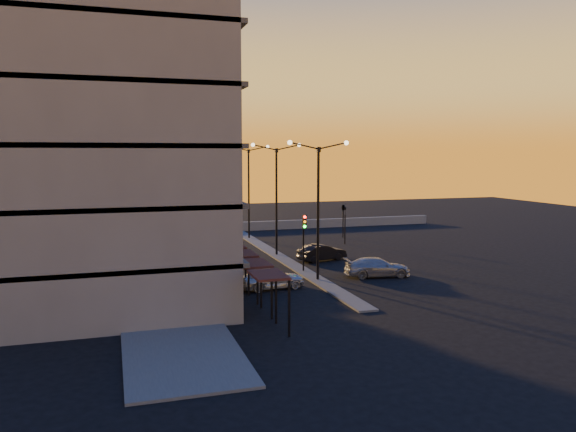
{
  "coord_description": "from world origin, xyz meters",
  "views": [
    {
      "loc": [
        -13.16,
        -35.14,
        8.61
      ],
      "look_at": [
        -0.05,
        6.6,
        3.76
      ],
      "focal_mm": 35.0,
      "sensor_mm": 36.0,
      "label": 1
    }
  ],
  "objects_px": {
    "car_sedan": "(322,252)",
    "traffic_light_main": "(304,233)",
    "car_hatchback": "(271,278)",
    "streetlamp_mid": "(276,190)",
    "car_wagon": "(377,267)"
  },
  "relations": [
    {
      "from": "streetlamp_mid",
      "to": "car_hatchback",
      "type": "xyz_separation_m",
      "value": [
        -3.62,
        -11.2,
        -4.87
      ]
    },
    {
      "from": "traffic_light_main",
      "to": "car_hatchback",
      "type": "xyz_separation_m",
      "value": [
        -3.62,
        -4.07,
        -2.17
      ]
    },
    {
      "from": "car_sedan",
      "to": "traffic_light_main",
      "type": "bearing_deg",
      "value": 129.45
    },
    {
      "from": "streetlamp_mid",
      "to": "car_wagon",
      "type": "height_order",
      "value": "streetlamp_mid"
    },
    {
      "from": "car_sedan",
      "to": "car_wagon",
      "type": "relative_size",
      "value": 0.88
    },
    {
      "from": "streetlamp_mid",
      "to": "car_hatchback",
      "type": "distance_m",
      "value": 12.74
    },
    {
      "from": "car_wagon",
      "to": "traffic_light_main",
      "type": "bearing_deg",
      "value": 67.16
    },
    {
      "from": "streetlamp_mid",
      "to": "car_sedan",
      "type": "height_order",
      "value": "streetlamp_mid"
    },
    {
      "from": "streetlamp_mid",
      "to": "car_sedan",
      "type": "bearing_deg",
      "value": -48.24
    },
    {
      "from": "car_wagon",
      "to": "streetlamp_mid",
      "type": "bearing_deg",
      "value": 33.41
    },
    {
      "from": "car_wagon",
      "to": "car_hatchback",
      "type": "bearing_deg",
      "value": 107.91
    },
    {
      "from": "car_hatchback",
      "to": "car_sedan",
      "type": "xyz_separation_m",
      "value": [
        6.51,
        7.96,
        -0.05
      ]
    },
    {
      "from": "car_sedan",
      "to": "car_wagon",
      "type": "xyz_separation_m",
      "value": [
        1.61,
        -6.69,
        0.0
      ]
    },
    {
      "from": "traffic_light_main",
      "to": "car_sedan",
      "type": "xyz_separation_m",
      "value": [
        2.89,
        3.89,
        -2.22
      ]
    },
    {
      "from": "streetlamp_mid",
      "to": "traffic_light_main",
      "type": "height_order",
      "value": "streetlamp_mid"
    }
  ]
}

